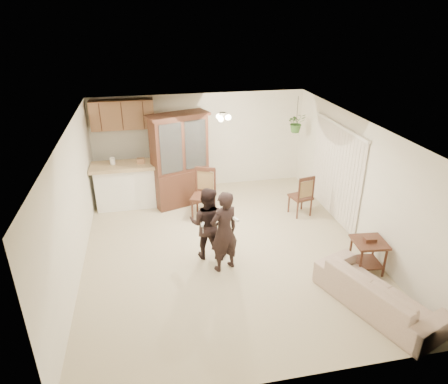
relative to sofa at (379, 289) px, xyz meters
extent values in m
plane|color=#B9A98C|center=(-2.05, 2.21, -0.37)|extent=(6.50, 6.50, 0.00)
cube|color=white|center=(-2.05, 2.21, 2.13)|extent=(5.50, 6.50, 0.02)
cube|color=silver|center=(-2.05, 5.46, 0.88)|extent=(5.50, 0.02, 2.50)
cube|color=silver|center=(-2.05, -1.04, 0.88)|extent=(5.50, 0.02, 2.50)
cube|color=silver|center=(-4.80, 2.21, 0.88)|extent=(0.02, 6.50, 2.50)
cube|color=silver|center=(0.70, 2.21, 0.88)|extent=(0.02, 6.50, 2.50)
cube|color=white|center=(-3.90, 4.56, 0.13)|extent=(1.60, 0.55, 1.00)
cube|color=tan|center=(-3.90, 4.56, 0.68)|extent=(1.75, 0.70, 0.08)
cube|color=olive|center=(-3.95, 5.28, 1.73)|extent=(1.50, 0.34, 0.70)
imported|color=#2C5923|center=(0.25, 4.61, 1.48)|extent=(0.43, 0.37, 0.48)
cylinder|color=#2A241E|center=(0.25, 4.61, 1.81)|extent=(0.01, 0.01, 0.65)
imported|color=beige|center=(0.00, 0.00, 0.00)|extent=(1.34, 2.01, 0.73)
imported|color=black|center=(-2.20, 1.55, 0.53)|extent=(0.77, 0.65, 1.80)
imported|color=black|center=(-2.43, 2.02, 0.31)|extent=(0.80, 0.72, 1.35)
cube|color=#381D14|center=(-2.68, 4.47, 0.07)|extent=(1.42, 0.93, 0.88)
cube|color=#381D14|center=(-2.68, 4.47, 1.17)|extent=(1.40, 0.87, 1.32)
cube|color=silver|center=(-2.68, 4.47, 1.17)|extent=(1.09, 0.39, 1.15)
cube|color=#381D14|center=(-2.68, 4.47, 1.85)|extent=(1.53, 0.98, 0.07)
cube|color=#381D14|center=(0.36, 0.97, 0.24)|extent=(0.62, 0.62, 0.05)
cube|color=#381D14|center=(0.36, 0.97, -0.20)|extent=(0.52, 0.52, 0.03)
cube|color=#381D14|center=(0.36, 0.97, 0.29)|extent=(0.22, 0.15, 0.07)
cube|color=#381D14|center=(-3.05, 4.74, 0.15)|extent=(0.69, 0.69, 0.06)
cube|color=#916E48|center=(-3.05, 4.74, 0.46)|extent=(0.36, 0.21, 0.45)
cube|color=#381D14|center=(-3.05, 4.74, 0.75)|extent=(0.44, 0.25, 0.09)
cube|color=#381D14|center=(-2.26, 3.63, 0.14)|extent=(0.67, 0.67, 0.06)
cube|color=#916E48|center=(-2.26, 3.63, 0.46)|extent=(0.36, 0.19, 0.44)
cube|color=#381D14|center=(-2.26, 3.63, 0.74)|extent=(0.45, 0.23, 0.09)
cube|color=#381D14|center=(-0.03, 3.33, 0.08)|extent=(0.53, 0.53, 0.05)
cube|color=#916E48|center=(-0.03, 3.33, 0.35)|extent=(0.33, 0.11, 0.39)
cube|color=#381D14|center=(-0.03, 3.33, 0.60)|extent=(0.41, 0.12, 0.08)
cube|color=white|center=(-2.06, 1.21, 0.84)|extent=(0.09, 0.14, 0.04)
cube|color=white|center=(-2.56, 1.70, 0.52)|extent=(0.08, 0.13, 0.04)
camera|label=1|loc=(-3.43, -4.52, 4.06)|focal=32.00mm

